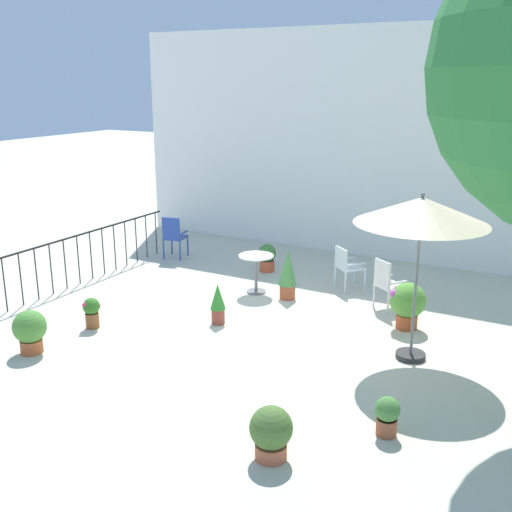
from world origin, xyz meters
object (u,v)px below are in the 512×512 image
Objects in this scene: patio_chair_1 at (174,235)px; patio_umbrella_0 at (421,212)px; cafe_table_0 at (256,267)px; patio_chair_0 at (387,282)px; potted_plant_4 at (267,257)px; potted_plant_2 at (92,311)px; patio_chair_2 at (347,265)px; potted_plant_0 at (218,303)px; potted_plant_3 at (30,330)px; potted_plant_5 at (408,303)px; potted_plant_6 at (387,415)px; potted_plant_1 at (288,273)px; potted_plant_7 at (271,432)px.

patio_umbrella_0 is at bearing -22.28° from patio_chair_1.
patio_umbrella_0 is 4.09m from cafe_table_0.
cafe_table_0 is at bearing -21.94° from patio_chair_1.
patio_umbrella_0 reaches higher than patio_chair_0.
cafe_table_0 is 1.26× the size of potted_plant_4.
potted_plant_2 is at bearing -163.82° from patio_umbrella_0.
potted_plant_4 is at bearing 75.65° from potted_plant_2.
patio_chair_2 is 3.02m from potted_plant_0.
potted_plant_3 reaches higher than potted_plant_2.
potted_plant_2 is at bearing 84.20° from potted_plant_3.
potted_plant_5 is (5.85, -1.47, -0.11)m from patio_chair_1.
potted_plant_6 is at bearing -28.30° from potted_plant_0.
patio_chair_2 is at bearing 145.56° from patio_chair_0.
patio_chair_0 is 1.83m from potted_plant_1.
potted_plant_7 is at bearing -22.59° from potted_plant_2.
potted_plant_0 is 4.03m from potted_plant_6.
patio_umbrella_0 reaches higher than potted_plant_7.
patio_chair_0 is at bearing 8.00° from cafe_table_0.
potted_plant_4 is (2.33, 0.19, -0.25)m from patio_chair_1.
potted_plant_2 is 1.08× the size of potted_plant_6.
patio_umbrella_0 is at bearing -27.25° from potted_plant_1.
patio_umbrella_0 reaches higher than patio_chair_1.
potted_plant_4 reaches higher than potted_plant_6.
patio_umbrella_0 is 5.52m from potted_plant_2.
potted_plant_0 is at bearing -105.92° from potted_plant_1.
patio_umbrella_0 is 3.73m from potted_plant_0.
potted_plant_1 is at bearing -18.07° from patio_chair_1.
potted_plant_1 reaches higher than patio_chair_2.
patio_chair_1 is 4.25m from patio_chair_2.
patio_chair_2 is 4.94m from potted_plant_2.
patio_chair_2 is 5.88m from potted_plant_7.
patio_chair_1 reaches higher than potted_plant_4.
patio_chair_0 is 1.31× the size of potted_plant_0.
potted_plant_0 is 1.46× the size of potted_plant_6.
potted_plant_3 is at bearing -152.77° from patio_umbrella_0.
potted_plant_5 is (2.37, -0.33, -0.06)m from potted_plant_1.
potted_plant_3 is (-4.14, -4.40, -0.15)m from patio_chair_0.
potted_plant_5 reaches higher than potted_plant_2.
potted_plant_4 is at bearing 172.17° from patio_chair_2.
cafe_table_0 is 0.95× the size of potted_plant_5.
potted_plant_1 is at bearing 74.08° from potted_plant_0.
potted_plant_1 is (-0.77, -1.06, 0.01)m from patio_chair_2.
potted_plant_5 is at bearing -14.07° from patio_chair_1.
patio_chair_0 reaches higher than cafe_table_0.
potted_plant_7 reaches higher than potted_plant_2.
potted_plant_3 is at bearing -77.61° from patio_chair_1.
potted_plant_4 reaches higher than potted_plant_2.
patio_chair_0 is at bearing 107.83° from potted_plant_6.
potted_plant_3 is at bearing -141.83° from potted_plant_5.
cafe_table_0 is 5.21m from potted_plant_6.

